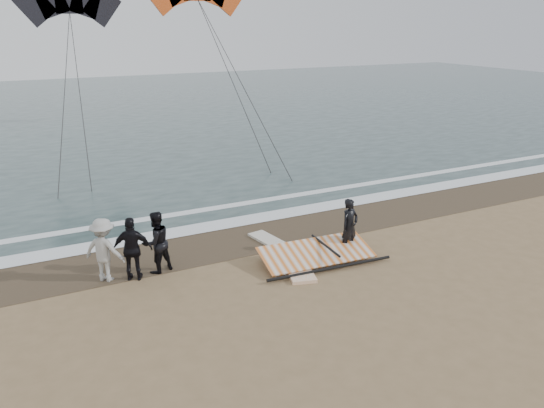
% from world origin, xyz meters
% --- Properties ---
extents(ground, '(120.00, 120.00, 0.00)m').
position_xyz_m(ground, '(0.00, 0.00, 0.00)').
color(ground, '#8C704C').
rests_on(ground, ground).
extents(sea, '(120.00, 54.00, 0.02)m').
position_xyz_m(sea, '(0.00, 33.00, 0.01)').
color(sea, '#233838').
rests_on(sea, ground).
extents(wet_sand, '(120.00, 2.80, 0.01)m').
position_xyz_m(wet_sand, '(0.00, 4.50, 0.01)').
color(wet_sand, '#4C3D2B').
rests_on(wet_sand, ground).
extents(foam_near, '(120.00, 0.90, 0.01)m').
position_xyz_m(foam_near, '(0.00, 5.90, 0.03)').
color(foam_near, white).
rests_on(foam_near, sea).
extents(foam_far, '(120.00, 0.45, 0.01)m').
position_xyz_m(foam_far, '(0.00, 7.60, 0.03)').
color(foam_far, white).
rests_on(foam_far, sea).
extents(man_main, '(0.70, 0.54, 1.72)m').
position_xyz_m(man_main, '(2.44, 2.03, 0.86)').
color(man_main, black).
rests_on(man_main, ground).
extents(board_white, '(1.34, 2.57, 0.10)m').
position_xyz_m(board_white, '(0.53, 1.98, 0.05)').
color(board_white, white).
rests_on(board_white, ground).
extents(board_cream, '(0.94, 2.23, 0.09)m').
position_xyz_m(board_cream, '(0.65, 3.56, 0.05)').
color(board_cream, beige).
rests_on(board_cream, ground).
extents(trio_cluster, '(2.58, 1.33, 1.81)m').
position_xyz_m(trio_cluster, '(-3.92, 3.34, 0.90)').
color(trio_cluster, black).
rests_on(trio_cluster, ground).
extents(sail_rig, '(3.92, 1.90, 0.49)m').
position_xyz_m(sail_rig, '(1.15, 2.04, 0.19)').
color(sail_rig, black).
rests_on(sail_rig, ground).
extents(kite_dark, '(7.15, 7.87, 17.41)m').
position_xyz_m(kite_dark, '(-1.95, 26.80, 7.57)').
color(kite_dark, black).
rests_on(kite_dark, ground).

